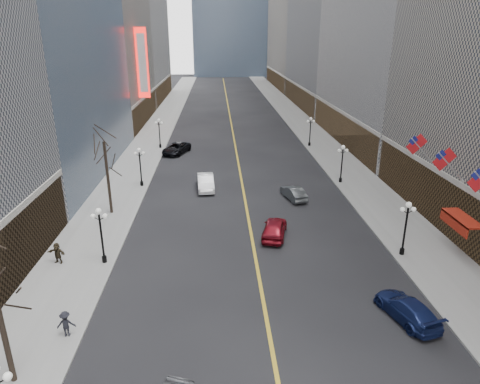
{
  "coord_description": "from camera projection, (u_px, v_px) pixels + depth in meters",
  "views": [
    {
      "loc": [
        -2.88,
        0.19,
        16.76
      ],
      "look_at": [
        -1.65,
        22.78,
        8.41
      ],
      "focal_mm": 32.0,
      "sensor_mm": 36.0,
      "label": 1
    }
  ],
  "objects": [
    {
      "name": "lane_line",
      "position": [
        232.0,
        129.0,
        80.71
      ],
      "size": [
        0.25,
        200.0,
        0.02
      ],
      "primitive_type": "cube",
      "color": "gold",
      "rests_on": "ground"
    },
    {
      "name": "ped_west_walk",
      "position": [
        66.0,
        324.0,
        24.85
      ],
      "size": [
        1.08,
        0.54,
        1.62
      ],
      "primitive_type": "imported",
      "rotation": [
        0.0,
        0.0,
        3.25
      ],
      "color": "black",
      "rests_on": "sidewalk_west"
    },
    {
      "name": "car_nb_mid",
      "position": [
        206.0,
        182.0,
        49.04
      ],
      "size": [
        2.13,
        5.26,
        1.7
      ],
      "primitive_type": "imported",
      "rotation": [
        0.0,
        0.0,
        0.07
      ],
      "color": "white",
      "rests_on": "ground"
    },
    {
      "name": "flag_4",
      "position": [
        446.0,
        161.0,
        34.01
      ],
      "size": [
        2.87,
        0.12,
        2.87
      ],
      "color": "#B2B2B7",
      "rests_on": "ground"
    },
    {
      "name": "theatre_marquee",
      "position": [
        142.0,
        63.0,
        75.75
      ],
      "size": [
        2.0,
        0.55,
        12.0
      ],
      "color": "red",
      "rests_on": "ground"
    },
    {
      "name": "streetlamp_east_1",
      "position": [
        406.0,
        223.0,
        33.48
      ],
      "size": [
        1.26,
        0.44,
        4.52
      ],
      "color": "black",
      "rests_on": "sidewalk_east"
    },
    {
      "name": "streetlamp_west_2",
      "position": [
        140.0,
        163.0,
        49.13
      ],
      "size": [
        1.26,
        0.44,
        4.52
      ],
      "color": "black",
      "rests_on": "sidewalk_west"
    },
    {
      "name": "sidewalk_east",
      "position": [
        317.0,
        140.0,
        72.04
      ],
      "size": [
        6.0,
        230.0,
        0.15
      ],
      "primitive_type": "cube",
      "color": "gray",
      "rests_on": "ground"
    },
    {
      "name": "car_sb_mid",
      "position": [
        275.0,
        228.0,
        37.46
      ],
      "size": [
        3.02,
        5.13,
        1.64
      ],
      "primitive_type": "imported",
      "rotation": [
        0.0,
        0.0,
        2.9
      ],
      "color": "maroon",
      "rests_on": "ground"
    },
    {
      "name": "streetlamp_west_3",
      "position": [
        159.0,
        130.0,
        65.99
      ],
      "size": [
        1.26,
        0.44,
        4.52
      ],
      "color": "black",
      "rests_on": "sidewalk_west"
    },
    {
      "name": "ped_west_far",
      "position": [
        57.0,
        253.0,
        32.85
      ],
      "size": [
        1.62,
        0.94,
        1.68
      ],
      "primitive_type": "imported",
      "rotation": [
        0.0,
        0.0,
        -0.34
      ],
      "color": "#322A1C",
      "rests_on": "sidewalk_west"
    },
    {
      "name": "car_nb_far",
      "position": [
        176.0,
        148.0,
        63.81
      ],
      "size": [
        4.52,
        6.33,
        1.6
      ],
      "primitive_type": "imported",
      "rotation": [
        0.0,
        0.0,
        -0.36
      ],
      "color": "black",
      "rests_on": "ground"
    },
    {
      "name": "tree_west_far",
      "position": [
        105.0,
        153.0,
        40.4
      ],
      "size": [
        3.6,
        3.6,
        7.92
      ],
      "color": "#2D231C",
      "rests_on": "sidewalk_west"
    },
    {
      "name": "awning_c",
      "position": [
        460.0,
        220.0,
        33.63
      ],
      "size": [
        1.4,
        4.0,
        0.93
      ],
      "color": "maroon",
      "rests_on": "ground"
    },
    {
      "name": "sidewalk_west",
      "position": [
        150.0,
        142.0,
        70.61
      ],
      "size": [
        6.0,
        230.0,
        0.15
      ],
      "primitive_type": "cube",
      "color": "gray",
      "rests_on": "ground"
    },
    {
      "name": "streetlamp_east_3",
      "position": [
        310.0,
        128.0,
        67.2
      ],
      "size": [
        1.26,
        0.44,
        4.52
      ],
      "color": "black",
      "rests_on": "sidewalk_east"
    },
    {
      "name": "streetlamp_east_2",
      "position": [
        342.0,
        160.0,
        50.34
      ],
      "size": [
        1.26,
        0.44,
        4.52
      ],
      "color": "black",
      "rests_on": "sidewalk_east"
    },
    {
      "name": "flag_5",
      "position": [
        418.0,
        146.0,
        38.7
      ],
      "size": [
        2.87,
        0.12,
        2.87
      ],
      "color": "#B2B2B7",
      "rests_on": "ground"
    },
    {
      "name": "car_sb_far",
      "position": [
        294.0,
        193.0,
        46.14
      ],
      "size": [
        2.49,
        4.47,
        1.4
      ],
      "primitive_type": "imported",
      "rotation": [
        0.0,
        0.0,
        3.39
      ],
      "color": "#464A4D",
      "rests_on": "ground"
    },
    {
      "name": "car_sb_near",
      "position": [
        407.0,
        309.0,
        26.62
      ],
      "size": [
        3.24,
        5.24,
        1.42
      ],
      "primitive_type": "imported",
      "rotation": [
        0.0,
        0.0,
        3.42
      ],
      "color": "navy",
      "rests_on": "ground"
    },
    {
      "name": "bldg_east_c",
      "position": [
        357.0,
        0.0,
        98.23
      ],
      "size": [
        26.6,
        40.6,
        48.8
      ],
      "color": "gray",
      "rests_on": "ground"
    },
    {
      "name": "streetlamp_west_1",
      "position": [
        101.0,
        230.0,
        32.27
      ],
      "size": [
        1.26,
        0.44,
        4.52
      ],
      "color": "black",
      "rests_on": "sidewalk_west"
    }
  ]
}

